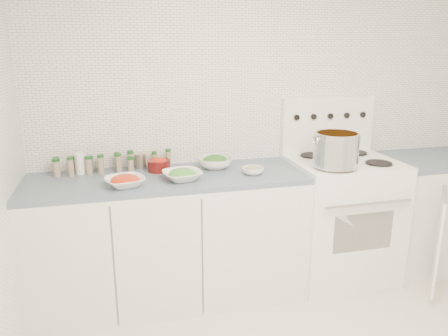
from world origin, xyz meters
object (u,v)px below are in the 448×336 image
(bowl_snowpea, at_px, (182,175))
(stove, at_px, (339,215))
(stock_pot, at_px, (336,148))
(bowl_tomato, at_px, (125,181))

(bowl_snowpea, bearing_deg, stove, 4.73)
(stock_pot, bearing_deg, stove, 47.30)
(stove, relative_size, stock_pot, 4.20)
(stock_pot, bearing_deg, bowl_tomato, 178.43)
(stove, distance_m, stock_pot, 0.63)
(bowl_tomato, bearing_deg, stock_pot, -1.57)
(bowl_tomato, bearing_deg, stove, 5.25)
(stove, xyz_separation_m, bowl_tomato, (-1.58, -0.15, 0.44))
(stove, bearing_deg, bowl_tomato, -174.75)
(stove, height_order, bowl_tomato, stove)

